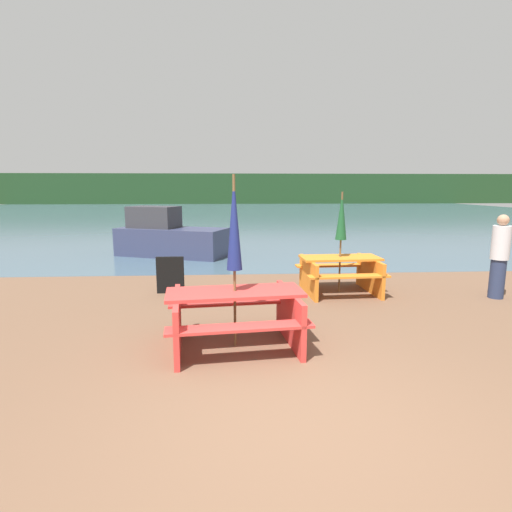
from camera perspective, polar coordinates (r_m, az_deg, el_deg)
ground_plane at (r=3.95m, az=6.62°, el=-22.91°), size 60.00×60.00×0.00m
water at (r=34.76m, az=-2.33°, el=6.20°), size 60.00×50.00×0.00m
far_treeline at (r=54.70m, az=-2.73°, el=9.57°), size 80.00×1.60×4.00m
picnic_table_red at (r=5.42m, az=-3.02°, el=-8.06°), size 1.95×1.57×0.77m
picnic_table_orange at (r=8.32m, az=11.85°, el=-2.10°), size 1.64×1.45×0.74m
umbrella_darkgreen at (r=8.17m, az=12.12°, el=5.42°), size 0.22×0.22×2.05m
umbrella_navy at (r=5.19m, az=-3.14°, el=4.45°), size 0.20×0.20×2.30m
boat at (r=12.91m, az=-12.38°, el=2.65°), size 3.65×2.46×1.55m
person at (r=8.99m, az=31.44°, el=-0.08°), size 0.33×0.33×1.63m
signboard at (r=8.30m, az=-12.15°, el=-2.66°), size 0.55×0.08×0.75m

